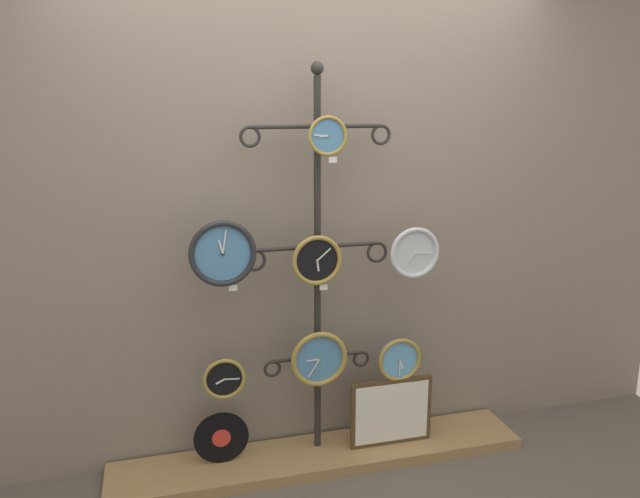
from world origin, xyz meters
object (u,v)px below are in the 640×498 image
object	(u,v)px
clock_middle_left	(223,253)
clock_bottom_center	(319,359)
clock_top_center	(327,136)
display_stand	(317,330)
picture_frame	(391,412)
clock_bottom_right	(400,360)
clock_bottom_left	(224,379)
clock_middle_right	(414,253)
clock_middle_center	(317,260)
vinyl_record	(221,438)

from	to	relation	value
clock_middle_left	clock_bottom_center	xyz separation A→B (m)	(0.47, 0.01, -0.58)
clock_top_center	clock_middle_left	xyz separation A→B (m)	(-0.50, 0.01, -0.53)
display_stand	picture_frame	size ratio (longest dim) A/B	4.51
clock_bottom_right	clock_bottom_left	bearing A→B (deg)	179.66
clock_top_center	clock_middle_right	world-z (taller)	clock_top_center
display_stand	clock_middle_left	size ratio (longest dim) A/B	6.48
clock_middle_center	clock_middle_right	size ratio (longest dim) A/B	0.95
clock_middle_left	picture_frame	distance (m)	1.28
clock_bottom_left	clock_bottom_right	bearing A→B (deg)	-0.34
display_stand	clock_top_center	xyz separation A→B (m)	(0.02, -0.11, 1.00)
display_stand	clock_middle_left	world-z (taller)	display_stand
display_stand	picture_frame	world-z (taller)	display_stand
picture_frame	vinyl_record	bearing A→B (deg)	176.38
clock_bottom_left	clock_bottom_center	bearing A→B (deg)	-2.12
clock_middle_center	clock_bottom_right	distance (m)	0.74
display_stand	clock_bottom_right	distance (m)	0.47
clock_bottom_right	vinyl_record	bearing A→B (deg)	177.17
display_stand	clock_middle_right	xyz separation A→B (m)	(0.48, -0.11, 0.41)
clock_middle_center	vinyl_record	size ratio (longest dim) A/B	0.89
display_stand	clock_bottom_center	xyz separation A→B (m)	(-0.02, -0.09, -0.12)
display_stand	clock_bottom_right	xyz separation A→B (m)	(0.43, -0.08, -0.18)
clock_top_center	picture_frame	xyz separation A→B (m)	(0.37, 0.02, -1.47)
clock_middle_center	clock_bottom_left	bearing A→B (deg)	177.52
clock_bottom_left	picture_frame	bearing A→B (deg)	-1.03
clock_middle_right	picture_frame	world-z (taller)	clock_middle_right
clock_top_center	clock_bottom_right	world-z (taller)	clock_top_center
clock_top_center	clock_middle_right	distance (m)	0.75
clock_bottom_center	picture_frame	distance (m)	0.54
clock_middle_center	picture_frame	bearing A→B (deg)	0.61
clock_middle_right	clock_top_center	bearing A→B (deg)	-179.89
clock_middle_right	clock_bottom_right	xyz separation A→B (m)	(-0.05, 0.03, -0.59)
clock_top_center	clock_bottom_center	world-z (taller)	clock_top_center
clock_bottom_right	display_stand	bearing A→B (deg)	169.50
clock_bottom_center	clock_bottom_right	distance (m)	0.45
clock_middle_right	clock_bottom_center	xyz separation A→B (m)	(-0.50, 0.02, -0.53)
clock_top_center	clock_middle_center	size ratio (longest dim) A/B	0.75
clock_bottom_left	clock_bottom_right	distance (m)	0.92
clock_top_center	clock_middle_center	xyz separation A→B (m)	(-0.05, 0.01, -0.60)
clock_top_center	clock_bottom_left	bearing A→B (deg)	176.14
display_stand	clock_middle_right	world-z (taller)	display_stand
vinyl_record	picture_frame	world-z (taller)	picture_frame
clock_middle_right	clock_bottom_center	size ratio (longest dim) A/B	0.90
clock_middle_left	vinyl_record	distance (m)	0.99
clock_middle_left	clock_bottom_left	distance (m)	0.64
clock_top_center	clock_middle_left	size ratio (longest dim) A/B	0.59
clock_middle_right	picture_frame	size ratio (longest dim) A/B	0.58
clock_middle_center	clock_bottom_right	bearing A→B (deg)	1.86
clock_middle_left	clock_bottom_left	size ratio (longest dim) A/B	1.49
clock_middle_left	clock_middle_center	distance (m)	0.46
display_stand	clock_bottom_left	distance (m)	0.53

